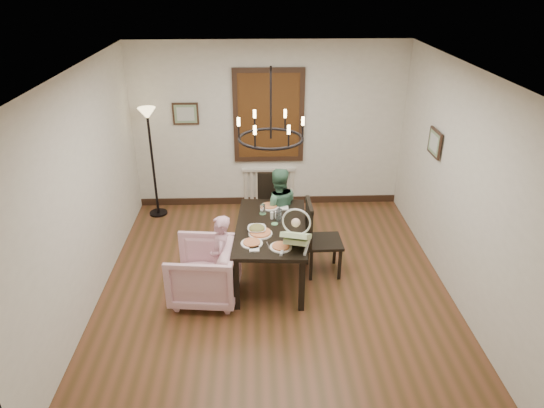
{
  "coord_description": "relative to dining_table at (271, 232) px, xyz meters",
  "views": [
    {
      "loc": [
        -0.23,
        -5.27,
        3.8
      ],
      "look_at": [
        -0.02,
        0.32,
        1.05
      ],
      "focal_mm": 32.0,
      "sensor_mm": 36.0,
      "label": 1
    }
  ],
  "objects": [
    {
      "name": "chair_right",
      "position": [
        0.72,
        0.05,
        -0.13
      ],
      "size": [
        0.48,
        0.48,
        1.07
      ],
      "primitive_type": null,
      "rotation": [
        0.0,
        0.0,
        1.59
      ],
      "color": "black",
      "rests_on": "room_shell"
    },
    {
      "name": "salad_bowl",
      "position": [
        -0.19,
        -0.14,
        0.12
      ],
      "size": [
        0.29,
        0.29,
        0.07
      ],
      "primitive_type": "imported",
      "color": "white",
      "rests_on": "dining_table"
    },
    {
      "name": "seated_man",
      "position": [
        0.12,
        0.71,
        -0.14
      ],
      "size": [
        0.56,
        0.46,
        1.05
      ],
      "primitive_type": "imported",
      "rotation": [
        0.0,
        0.0,
        3.26
      ],
      "color": "#467557",
      "rests_on": "room_shell"
    },
    {
      "name": "floor_lamp",
      "position": [
        -1.86,
        1.88,
        0.23
      ],
      "size": [
        0.3,
        0.3,
        1.8
      ],
      "primitive_type": null,
      "color": "black",
      "rests_on": "room_shell"
    },
    {
      "name": "radiator",
      "position": [
        0.04,
        2.21,
        -0.32
      ],
      "size": [
        0.92,
        0.12,
        0.62
      ],
      "primitive_type": null,
      "color": "silver",
      "rests_on": "room_shell"
    },
    {
      "name": "room_shell",
      "position": [
        0.04,
        0.1,
        0.73
      ],
      "size": [
        4.51,
        5.0,
        2.81
      ],
      "color": "brown",
      "rests_on": "ground"
    },
    {
      "name": "picture_right",
      "position": [
        2.25,
        0.63,
        0.98
      ],
      "size": [
        0.03,
        0.42,
        0.36
      ],
      "primitive_type": "cube",
      "rotation": [
        0.0,
        0.0,
        1.57
      ],
      "color": "black",
      "rests_on": "room_shell"
    },
    {
      "name": "window_blinds",
      "position": [
        0.04,
        2.19,
        0.93
      ],
      "size": [
        1.0,
        0.03,
        1.4
      ],
      "primitive_type": "cube",
      "color": "#532F10",
      "rests_on": "room_shell"
    },
    {
      "name": "drinking_glass",
      "position": [
        0.11,
        0.11,
        0.16
      ],
      "size": [
        0.08,
        0.08,
        0.15
      ],
      "primitive_type": "cylinder",
      "color": "silver",
      "rests_on": "dining_table"
    },
    {
      "name": "baby_bouncer",
      "position": [
        0.29,
        -0.51,
        0.25
      ],
      "size": [
        0.49,
        0.59,
        0.33
      ],
      "primitive_type": null,
      "rotation": [
        0.0,
        0.0,
        -0.26
      ],
      "color": "beige",
      "rests_on": "dining_table"
    },
    {
      "name": "dining_table",
      "position": [
        0.0,
        0.0,
        0.0
      ],
      "size": [
        1.01,
        1.67,
        0.76
      ],
      "rotation": [
        0.0,
        0.0,
        -0.07
      ],
      "color": "black",
      "rests_on": "room_shell"
    },
    {
      "name": "pizza_platter",
      "position": [
        -0.14,
        -0.22,
        0.11
      ],
      "size": [
        0.3,
        0.3,
        0.04
      ],
      "primitive_type": "cylinder",
      "color": "tan",
      "rests_on": "dining_table"
    },
    {
      "name": "armchair",
      "position": [
        -0.85,
        -0.47,
        -0.29
      ],
      "size": [
        0.91,
        0.89,
        0.76
      ],
      "primitive_type": "imported",
      "rotation": [
        0.0,
        0.0,
        -1.67
      ],
      "color": "beige",
      "rests_on": "room_shell"
    },
    {
      "name": "picture_back",
      "position": [
        -1.31,
        2.2,
        0.98
      ],
      "size": [
        0.42,
        0.03,
        0.36
      ],
      "primitive_type": "cube",
      "color": "black",
      "rests_on": "room_shell"
    },
    {
      "name": "elderly_woman",
      "position": [
        -0.63,
        -0.44,
        -0.2
      ],
      "size": [
        0.23,
        0.35,
        0.93
      ],
      "primitive_type": "imported",
      "rotation": [
        0.0,
        0.0,
        -1.54
      ],
      "color": "#CB8FA1",
      "rests_on": "room_shell"
    },
    {
      "name": "chair_far",
      "position": [
        0.06,
        1.01,
        -0.16
      ],
      "size": [
        0.46,
        0.46,
        1.02
      ],
      "primitive_type": null,
      "rotation": [
        0.0,
        0.0,
        -0.02
      ],
      "color": "black",
      "rests_on": "room_shell"
    },
    {
      "name": "chandelier",
      "position": [
        -0.0,
        0.0,
        1.28
      ],
      "size": [
        0.8,
        0.8,
        0.04
      ],
      "primitive_type": "torus",
      "color": "black",
      "rests_on": "room_shell"
    }
  ]
}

